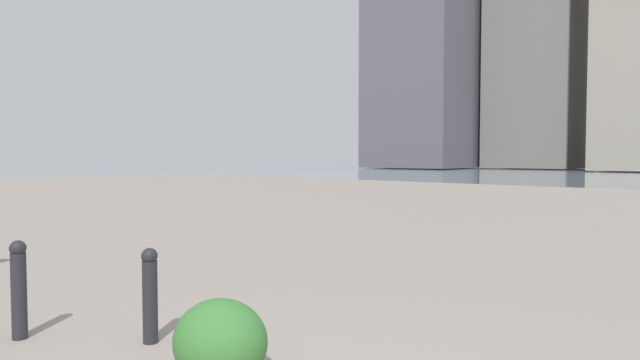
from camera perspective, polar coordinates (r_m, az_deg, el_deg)
building_annex at (r=73.74m, az=22.03°, el=12.20°), size 10.14×11.38×28.11m
building_highrise at (r=73.02m, az=11.37°, el=14.63°), size 11.70×14.34×33.61m
bollard_near at (r=4.69m, az=-17.37°, el=-11.26°), size 0.13×0.13×0.77m
bollard_mid at (r=5.21m, az=-28.99°, el=-9.82°), size 0.13×0.13×0.82m
shrub_low at (r=3.82m, az=-10.40°, el=-16.30°), size 0.66×0.60×0.56m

